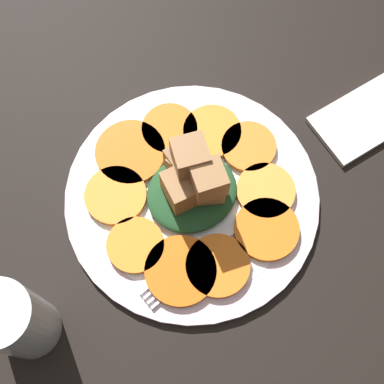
% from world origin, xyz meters
% --- Properties ---
extents(table_slab, '(1.20, 1.20, 0.02)m').
position_xyz_m(table_slab, '(0.00, 0.00, 0.01)').
color(table_slab, black).
rests_on(table_slab, ground).
extents(plate, '(0.30, 0.30, 0.01)m').
position_xyz_m(plate, '(0.00, 0.00, 0.03)').
color(plate, silver).
rests_on(plate, table_slab).
extents(carrot_slice_0, '(0.08, 0.08, 0.01)m').
position_xyz_m(carrot_slice_0, '(-0.03, 0.08, 0.04)').
color(carrot_slice_0, '#D76215').
rests_on(carrot_slice_0, plate).
extents(carrot_slice_1, '(0.07, 0.07, 0.01)m').
position_xyz_m(carrot_slice_1, '(-0.08, 0.04, 0.04)').
color(carrot_slice_1, orange).
rests_on(carrot_slice_1, plate).
extents(carrot_slice_2, '(0.06, 0.06, 0.01)m').
position_xyz_m(carrot_slice_2, '(-0.09, -0.02, 0.04)').
color(carrot_slice_2, orange).
rests_on(carrot_slice_2, plate).
extents(carrot_slice_3, '(0.08, 0.08, 0.01)m').
position_xyz_m(carrot_slice_3, '(-0.06, -0.07, 0.04)').
color(carrot_slice_3, '#D45F12').
rests_on(carrot_slice_3, plate).
extents(carrot_slice_4, '(0.07, 0.07, 0.01)m').
position_xyz_m(carrot_slice_4, '(-0.02, -0.09, 0.04)').
color(carrot_slice_4, orange).
rests_on(carrot_slice_4, plate).
extents(carrot_slice_5, '(0.07, 0.07, 0.01)m').
position_xyz_m(carrot_slice_5, '(0.05, -0.08, 0.04)').
color(carrot_slice_5, orange).
rests_on(carrot_slice_5, plate).
extents(carrot_slice_6, '(0.07, 0.07, 0.01)m').
position_xyz_m(carrot_slice_6, '(0.07, -0.04, 0.04)').
color(carrot_slice_6, orange).
rests_on(carrot_slice_6, plate).
extents(carrot_slice_7, '(0.07, 0.07, 0.01)m').
position_xyz_m(carrot_slice_7, '(0.09, 0.02, 0.04)').
color(carrot_slice_7, orange).
rests_on(carrot_slice_7, plate).
extents(carrot_slice_8, '(0.07, 0.07, 0.01)m').
position_xyz_m(carrot_slice_8, '(0.06, 0.06, 0.04)').
color(carrot_slice_8, orange).
rests_on(carrot_slice_8, plate).
extents(carrot_slice_9, '(0.07, 0.07, 0.01)m').
position_xyz_m(carrot_slice_9, '(0.02, 0.09, 0.04)').
color(carrot_slice_9, orange).
rests_on(carrot_slice_9, plate).
extents(center_pile, '(0.11, 0.10, 0.09)m').
position_xyz_m(center_pile, '(0.00, 0.00, 0.06)').
color(center_pile, '#1E4723').
rests_on(center_pile, plate).
extents(fork, '(0.19, 0.05, 0.00)m').
position_xyz_m(fork, '(-0.02, -0.06, 0.03)').
color(fork, silver).
rests_on(fork, plate).
extents(water_glass, '(0.06, 0.06, 0.12)m').
position_xyz_m(water_glass, '(-0.23, -0.04, 0.08)').
color(water_glass, silver).
rests_on(water_glass, table_slab).
extents(napkin, '(0.13, 0.08, 0.01)m').
position_xyz_m(napkin, '(0.24, -0.02, 0.02)').
color(napkin, silver).
rests_on(napkin, table_slab).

